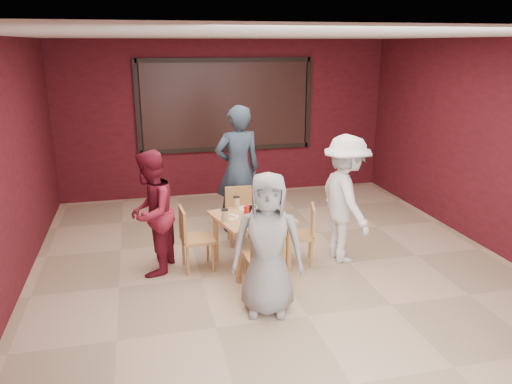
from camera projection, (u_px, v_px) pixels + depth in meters
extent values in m
plane|color=tan|center=(278.00, 270.00, 6.23)|extent=(7.00, 7.00, 0.00)
cube|color=black|center=(226.00, 105.00, 8.97)|extent=(3.00, 0.02, 1.50)
cube|color=tan|center=(252.00, 217.00, 6.16)|extent=(1.03, 1.03, 0.04)
cylinder|color=tan|center=(216.00, 238.00, 6.40)|extent=(0.06, 0.06, 0.64)
cylinder|color=tan|center=(263.00, 229.00, 6.69)|extent=(0.06, 0.06, 0.64)
cylinder|color=tan|center=(238.00, 258.00, 5.81)|extent=(0.06, 0.06, 0.64)
cylinder|color=tan|center=(289.00, 247.00, 6.11)|extent=(0.06, 0.06, 0.64)
cylinder|color=silver|center=(257.00, 223.00, 5.90)|extent=(0.22, 0.22, 0.01)
cone|color=gold|center=(257.00, 222.00, 5.89)|extent=(0.20, 0.20, 0.02)
cylinder|color=#F4E7C2|center=(268.00, 219.00, 5.83)|extent=(0.09, 0.09, 0.14)
cylinder|color=black|center=(268.00, 213.00, 5.81)|extent=(0.09, 0.09, 0.01)
cylinder|color=silver|center=(247.00, 209.00, 6.40)|extent=(0.22, 0.22, 0.01)
cone|color=gold|center=(247.00, 207.00, 6.40)|extent=(0.20, 0.20, 0.02)
cylinder|color=#F4E7C2|center=(236.00, 203.00, 6.43)|extent=(0.09, 0.09, 0.14)
cylinder|color=black|center=(236.00, 197.00, 6.41)|extent=(0.09, 0.09, 0.01)
cylinder|color=silver|center=(230.00, 217.00, 6.09)|extent=(0.22, 0.22, 0.01)
cone|color=gold|center=(230.00, 216.00, 6.08)|extent=(0.20, 0.20, 0.02)
cylinder|color=#F4E7C2|center=(225.00, 216.00, 5.94)|extent=(0.09, 0.09, 0.14)
cylinder|color=black|center=(225.00, 210.00, 5.92)|extent=(0.09, 0.09, 0.01)
cylinder|color=silver|center=(273.00, 214.00, 6.21)|extent=(0.22, 0.22, 0.01)
cone|color=gold|center=(273.00, 213.00, 6.21)|extent=(0.20, 0.20, 0.02)
cylinder|color=#F4E7C2|center=(277.00, 205.00, 6.32)|extent=(0.09, 0.09, 0.14)
cylinder|color=black|center=(277.00, 200.00, 6.30)|extent=(0.09, 0.09, 0.01)
cylinder|color=beige|center=(258.00, 212.00, 6.13)|extent=(0.06, 0.06, 0.10)
cylinder|color=beige|center=(254.00, 214.00, 6.08)|extent=(0.05, 0.05, 0.08)
cylinder|color=#B1120C|center=(247.00, 212.00, 6.07)|extent=(0.07, 0.07, 0.15)
cube|color=black|center=(251.00, 210.00, 6.19)|extent=(0.13, 0.09, 0.11)
cube|color=#C3864B|center=(263.00, 258.00, 5.61)|extent=(0.41, 0.41, 0.04)
cylinder|color=#C3864B|center=(272.00, 267.00, 5.86)|extent=(0.03, 0.03, 0.39)
cylinder|color=#C3864B|center=(246.00, 271.00, 5.77)|extent=(0.03, 0.03, 0.39)
cylinder|color=#C3864B|center=(281.00, 279.00, 5.56)|extent=(0.03, 0.03, 0.39)
cylinder|color=#C3864B|center=(253.00, 283.00, 5.48)|extent=(0.03, 0.03, 0.39)
cube|color=#C3864B|center=(268.00, 245.00, 5.38)|extent=(0.40, 0.05, 0.38)
cube|color=#C3864B|center=(241.00, 217.00, 6.98)|extent=(0.39, 0.39, 0.04)
cylinder|color=#C3864B|center=(232.00, 235.00, 6.86)|extent=(0.03, 0.03, 0.37)
cylinder|color=#C3864B|center=(254.00, 233.00, 6.92)|extent=(0.03, 0.03, 0.37)
cylinder|color=#C3864B|center=(228.00, 227.00, 7.15)|extent=(0.03, 0.03, 0.37)
cylinder|color=#C3864B|center=(249.00, 226.00, 7.21)|extent=(0.03, 0.03, 0.37)
cube|color=#C3864B|center=(238.00, 198.00, 7.08)|extent=(0.38, 0.05, 0.36)
cube|color=#C3864B|center=(197.00, 239.00, 6.16)|extent=(0.41, 0.41, 0.04)
cylinder|color=#C3864B|center=(213.00, 258.00, 6.12)|extent=(0.03, 0.03, 0.38)
cylinder|color=#C3864B|center=(208.00, 248.00, 6.41)|extent=(0.03, 0.03, 0.38)
cylinder|color=#C3864B|center=(188.00, 261.00, 6.03)|extent=(0.03, 0.03, 0.38)
cylinder|color=#C3864B|center=(183.00, 251.00, 6.32)|extent=(0.03, 0.03, 0.38)
cube|color=#C3864B|center=(182.00, 224.00, 6.05)|extent=(0.06, 0.39, 0.37)
cube|color=#C3864B|center=(299.00, 235.00, 6.34)|extent=(0.45, 0.45, 0.04)
cylinder|color=#C3864B|center=(287.00, 245.00, 6.55)|extent=(0.03, 0.03, 0.36)
cylinder|color=#C3864B|center=(288.00, 254.00, 6.26)|extent=(0.03, 0.03, 0.36)
cylinder|color=#C3864B|center=(310.00, 245.00, 6.54)|extent=(0.03, 0.03, 0.36)
cylinder|color=#C3864B|center=(311.00, 254.00, 6.25)|extent=(0.03, 0.03, 0.36)
cube|color=#C3864B|center=(313.00, 220.00, 6.28)|extent=(0.13, 0.37, 0.35)
imported|color=gray|center=(268.00, 244.00, 5.07)|extent=(0.84, 0.66, 1.51)
imported|color=#29394A|center=(238.00, 170.00, 7.31)|extent=(0.73, 0.53, 1.89)
imported|color=maroon|center=(151.00, 213.00, 5.98)|extent=(0.80, 0.90, 1.53)
imported|color=white|center=(345.00, 199.00, 6.32)|extent=(0.66, 1.09, 1.64)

